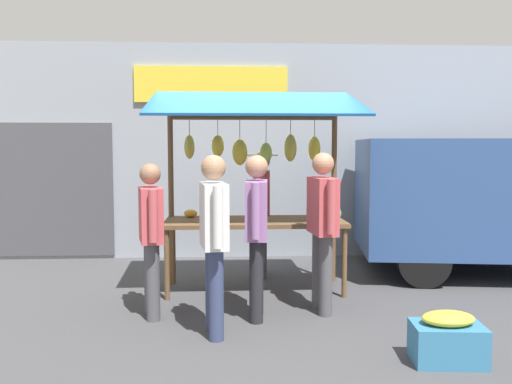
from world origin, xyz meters
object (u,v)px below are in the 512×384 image
object	(u,v)px
shopper_in_grey_tee	(214,231)
parked_van	(511,194)
produce_crate_near	(448,339)
shopper_with_ponytail	(151,229)
shopper_in_striped_shirt	(257,224)
market_stall	(257,165)
shopper_with_shopping_bag	(323,220)
vendor_with_sunhat	(262,202)

from	to	relation	value
shopper_in_grey_tee	parked_van	distance (m)	4.65
produce_crate_near	shopper_with_ponytail	bearing A→B (deg)	-27.82
shopper_in_grey_tee	shopper_in_striped_shirt	bearing A→B (deg)	-49.03
market_stall	shopper_with_shopping_bag	xyz separation A→B (m)	(-0.65, 0.98, -0.55)
market_stall	parked_van	size ratio (longest dim) A/B	0.54
parked_van	shopper_in_grey_tee	bearing A→B (deg)	36.96
shopper_in_striped_shirt	shopper_with_shopping_bag	size ratio (longest dim) A/B	0.99
shopper_in_striped_shirt	shopper_in_grey_tee	world-z (taller)	shopper_in_grey_tee
shopper_with_ponytail	produce_crate_near	size ratio (longest dim) A/B	2.65
shopper_in_striped_shirt	shopper_in_grey_tee	distance (m)	0.65
vendor_with_sunhat	shopper_with_ponytail	world-z (taller)	vendor_with_sunhat
shopper_with_ponytail	market_stall	bearing A→B (deg)	-59.78
vendor_with_sunhat	shopper_in_grey_tee	world-z (taller)	vendor_with_sunhat
vendor_with_sunhat	produce_crate_near	distance (m)	3.51
shopper_with_shopping_bag	shopper_in_grey_tee	size ratio (longest dim) A/B	1.01
shopper_with_ponytail	produce_crate_near	distance (m)	3.03
market_stall	shopper_with_ponytail	bearing A→B (deg)	42.52
vendor_with_sunhat	shopper_with_shopping_bag	bearing A→B (deg)	22.39
shopper_in_grey_tee	produce_crate_near	world-z (taller)	shopper_in_grey_tee
shopper_in_striped_shirt	shopper_with_shopping_bag	world-z (taller)	shopper_with_shopping_bag
shopper_with_shopping_bag	market_stall	bearing A→B (deg)	27.49
shopper_in_striped_shirt	parked_van	bearing A→B (deg)	-59.35
vendor_with_sunhat	shopper_in_grey_tee	size ratio (longest dim) A/B	1.00
parked_van	produce_crate_near	size ratio (longest dim) A/B	7.57
market_stall	shopper_with_shopping_bag	distance (m)	1.30
market_stall	shopper_with_ponytail	distance (m)	1.69
shopper_with_shopping_bag	shopper_in_striped_shirt	bearing A→B (deg)	98.83
shopper_in_striped_shirt	shopper_in_grey_tee	bearing A→B (deg)	143.44
shopper_in_striped_shirt	shopper_with_shopping_bag	bearing A→B (deg)	-70.58
vendor_with_sunhat	shopper_with_ponytail	size ratio (longest dim) A/B	1.06
shopper_in_grey_tee	shopper_with_ponytail	size ratio (longest dim) A/B	1.06
shopper_in_striped_shirt	parked_van	world-z (taller)	parked_van
shopper_with_ponytail	parked_van	bearing A→B (deg)	-82.76
produce_crate_near	vendor_with_sunhat	bearing A→B (deg)	-66.99
shopper_in_grey_tee	shopper_with_ponytail	bearing A→B (deg)	39.73
parked_van	shopper_in_striped_shirt	bearing A→B (deg)	33.85
market_stall	produce_crate_near	bearing A→B (deg)	120.72
vendor_with_sunhat	shopper_with_shopping_bag	size ratio (longest dim) A/B	1.00
parked_van	produce_crate_near	distance (m)	3.82
parked_van	market_stall	bearing A→B (deg)	17.42
produce_crate_near	shopper_with_shopping_bag	bearing A→B (deg)	-61.36
market_stall	shopper_in_grey_tee	xyz separation A→B (m)	(0.49, 1.66, -0.56)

